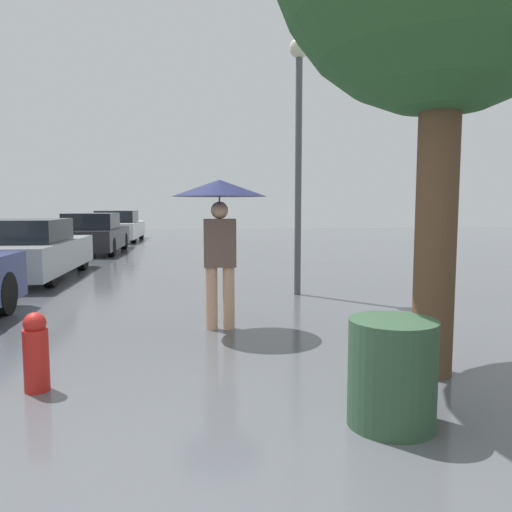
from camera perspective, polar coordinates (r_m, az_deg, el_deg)
name	(u,v)px	position (r m, az deg, el deg)	size (l,w,h in m)	color
ground_plane	(164,487)	(2.99, -10.45, -24.53)	(60.00, 60.00, 0.00)	#4C4F54
pedestrian	(220,207)	(6.00, -4.19, 5.61)	(1.13, 1.13, 1.81)	tan
parked_car_second	(26,251)	(11.33, -24.79, 0.55)	(1.82, 4.07, 1.23)	#9EA3A8
parked_car_third	(93,235)	(16.77, -18.12, 2.35)	(1.72, 4.06, 1.26)	black
parked_car_farthest	(118,227)	(22.17, -15.49, 3.23)	(1.80, 4.39, 1.29)	silver
street_lamp	(299,125)	(8.50, 4.90, 14.75)	(0.32, 0.32, 4.21)	#515456
trash_bin	(392,373)	(3.62, 15.27, -12.74)	(0.60, 0.60, 0.74)	#2D4C33
fire_hydrant	(36,352)	(4.48, -23.85, -10.01)	(0.20, 0.20, 0.65)	#B21E19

